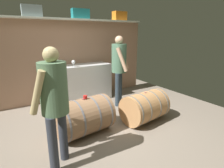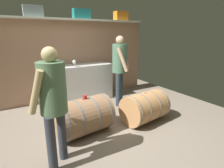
{
  "view_description": "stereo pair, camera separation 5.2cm",
  "coord_description": "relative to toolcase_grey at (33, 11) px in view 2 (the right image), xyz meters",
  "views": [
    {
      "loc": [
        -1.27,
        -2.3,
        1.66
      ],
      "look_at": [
        0.39,
        0.4,
        0.78
      ],
      "focal_mm": 29.28,
      "sensor_mm": 36.0,
      "label": 1
    },
    {
      "loc": [
        -1.22,
        -2.32,
        1.66
      ],
      "look_at": [
        0.39,
        0.4,
        0.78
      ],
      "focal_mm": 29.28,
      "sensor_mm": 36.0,
      "label": 2
    }
  ],
  "objects": [
    {
      "name": "wine_bottle_clear",
      "position": [
        0.34,
        -0.02,
        -1.07
      ],
      "size": [
        0.06,
        0.06,
        0.3
      ],
      "color": "#AABDBD",
      "rests_on": "work_cabinet"
    },
    {
      "name": "winemaker_pouring",
      "position": [
        1.62,
        -0.89,
        -1.12
      ],
      "size": [
        0.5,
        0.51,
        1.61
      ],
      "rotation": [
        0.0,
        0.0,
        -2.32
      ],
      "color": "#29353F",
      "rests_on": "ground"
    },
    {
      "name": "wine_barrel_far",
      "position": [
        1.53,
        -1.91,
        -1.82
      ],
      "size": [
        0.92,
        0.68,
        0.59
      ],
      "rotation": [
        0.0,
        0.0,
        0.13
      ],
      "color": "tan",
      "rests_on": "ground"
    },
    {
      "name": "toolcase_orange",
      "position": [
        2.21,
        0.0,
        -0.0
      ],
      "size": [
        0.36,
        0.21,
        0.24
      ],
      "primitive_type": "cube",
      "rotation": [
        0.0,
        0.0,
        -0.0
      ],
      "color": "orange",
      "rests_on": "high_shelf_board"
    },
    {
      "name": "tasting_cup",
      "position": [
        0.39,
        -1.73,
        -1.46
      ],
      "size": [
        0.06,
        0.06,
        0.05
      ],
      "primitive_type": "cylinder",
      "color": "red",
      "rests_on": "wine_barrel_near"
    },
    {
      "name": "toolcase_grey",
      "position": [
        0.0,
        0.0,
        0.0
      ],
      "size": [
        0.41,
        0.2,
        0.24
      ],
      "primitive_type": "cube",
      "rotation": [
        0.0,
        0.0,
        -0.03
      ],
      "color": "gray",
      "rests_on": "high_shelf_board"
    },
    {
      "name": "high_shelf_board",
      "position": [
        0.56,
        0.0,
        -0.14
      ],
      "size": [
        4.4,
        0.4,
        0.03
      ],
      "primitive_type": "cube",
      "color": "white",
      "rests_on": "back_wall_panel"
    },
    {
      "name": "toolcase_teal",
      "position": [
        1.08,
        0.0,
        -0.0
      ],
      "size": [
        0.42,
        0.21,
        0.23
      ],
      "primitive_type": "cube",
      "rotation": [
        0.0,
        0.0,
        -0.05
      ],
      "color": "#1C7B7F",
      "rests_on": "high_shelf_board"
    },
    {
      "name": "ground_plane",
      "position": [
        0.56,
        -1.51,
        -2.12
      ],
      "size": [
        5.98,
        7.63,
        0.02
      ],
      "primitive_type": "cube",
      "color": "gray"
    },
    {
      "name": "visitor_tasting",
      "position": [
        -0.23,
        -2.29,
        -1.17
      ],
      "size": [
        0.46,
        0.48,
        1.52
      ],
      "rotation": [
        0.0,
        0.0,
        0.84
      ],
      "color": "#2E323B",
      "rests_on": "ground"
    },
    {
      "name": "wine_glass",
      "position": [
        0.72,
        -0.34,
        -1.09
      ],
      "size": [
        0.09,
        0.09,
        0.16
      ],
      "color": "white",
      "rests_on": "work_cabinet"
    },
    {
      "name": "back_wall_panel",
      "position": [
        0.56,
        0.15,
        -1.13
      ],
      "size": [
        4.78,
        0.1,
        1.95
      ],
      "primitive_type": "cube",
      "color": "#A57C61",
      "rests_on": "ground"
    },
    {
      "name": "work_cabinet",
      "position": [
        0.92,
        -0.18,
        -1.65
      ],
      "size": [
        1.54,
        0.53,
        0.91
      ],
      "primitive_type": "cube",
      "color": "silver",
      "rests_on": "ground"
    },
    {
      "name": "wine_barrel_near",
      "position": [
        0.36,
        -1.73,
        -1.79
      ],
      "size": [
        0.96,
        0.71,
        0.63
      ],
      "rotation": [
        0.0,
        0.0,
        0.11
      ],
      "color": "#936B4A",
      "rests_on": "ground"
    }
  ]
}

